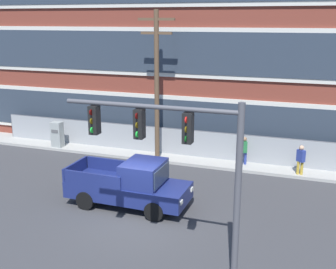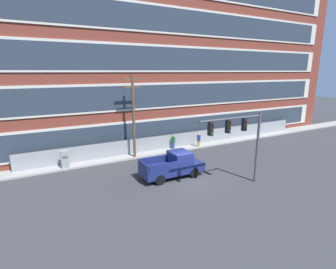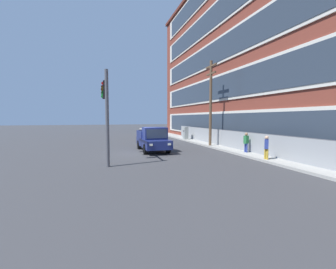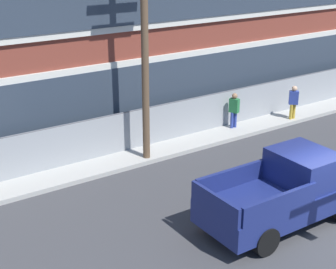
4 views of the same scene
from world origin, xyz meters
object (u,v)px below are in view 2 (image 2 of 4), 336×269
(traffic_signal_mast, at_px, (241,134))
(pedestrian_near_cabinet, at_px, (173,141))
(utility_pole_near_corner, at_px, (133,114))
(pickup_truck_navy, at_px, (173,166))
(electrical_cabinet, at_px, (65,160))
(pedestrian_by_fence, at_px, (199,139))

(traffic_signal_mast, relative_size, pedestrian_near_cabinet, 3.30)
(utility_pole_near_corner, bearing_deg, traffic_signal_mast, -65.92)
(pickup_truck_navy, relative_size, utility_pole_near_corner, 0.64)
(traffic_signal_mast, height_order, pickup_truck_navy, traffic_signal_mast)
(pedestrian_near_cabinet, bearing_deg, utility_pole_near_corner, -172.83)
(electrical_cabinet, distance_m, pedestrian_by_fence, 14.26)
(traffic_signal_mast, height_order, pedestrian_near_cabinet, traffic_signal_mast)
(pickup_truck_navy, distance_m, electrical_cabinet, 9.69)
(pickup_truck_navy, bearing_deg, utility_pole_near_corner, 100.15)
(traffic_signal_mast, bearing_deg, pedestrian_near_cabinet, 88.03)
(traffic_signal_mast, distance_m, electrical_cabinet, 15.12)
(utility_pole_near_corner, bearing_deg, pedestrian_near_cabinet, 7.17)
(utility_pole_near_corner, relative_size, pedestrian_near_cabinet, 4.88)
(traffic_signal_mast, distance_m, pedestrian_by_fence, 10.84)
(pickup_truck_navy, height_order, pedestrian_by_fence, pickup_truck_navy)
(traffic_signal_mast, height_order, pedestrian_by_fence, traffic_signal_mast)
(pedestrian_near_cabinet, distance_m, pedestrian_by_fence, 3.01)
(pedestrian_near_cabinet, bearing_deg, pickup_truck_navy, -119.45)
(traffic_signal_mast, relative_size, utility_pole_near_corner, 0.68)
(pickup_truck_navy, relative_size, electrical_cabinet, 3.06)
(pickup_truck_navy, distance_m, pedestrian_near_cabinet, 7.54)
(electrical_cabinet, bearing_deg, utility_pole_near_corner, -0.29)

